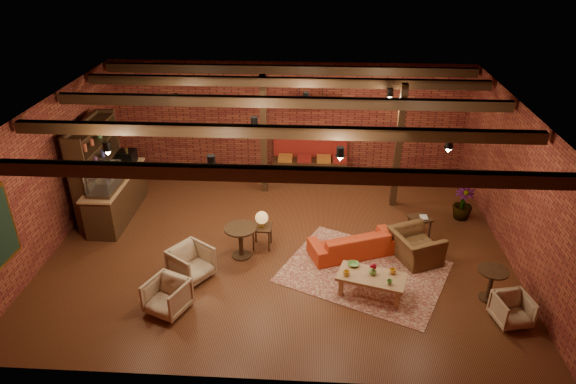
# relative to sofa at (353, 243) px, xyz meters

# --- Properties ---
(floor) EXTENTS (10.00, 10.00, 0.00)m
(floor) POSITION_rel_sofa_xyz_m (-1.64, 0.33, -0.28)
(floor) COLOR #37190D
(floor) RESTS_ON ground
(ceiling) EXTENTS (10.00, 8.00, 0.02)m
(ceiling) POSITION_rel_sofa_xyz_m (-1.64, 0.33, 2.92)
(ceiling) COLOR black
(ceiling) RESTS_ON wall_back
(wall_back) EXTENTS (10.00, 0.02, 3.20)m
(wall_back) POSITION_rel_sofa_xyz_m (-1.64, 4.33, 1.32)
(wall_back) COLOR maroon
(wall_back) RESTS_ON ground
(wall_front) EXTENTS (10.00, 0.02, 3.20)m
(wall_front) POSITION_rel_sofa_xyz_m (-1.64, -3.67, 1.32)
(wall_front) COLOR maroon
(wall_front) RESTS_ON ground
(wall_left) EXTENTS (0.02, 8.00, 3.20)m
(wall_left) POSITION_rel_sofa_xyz_m (-6.64, 0.33, 1.32)
(wall_left) COLOR maroon
(wall_left) RESTS_ON ground
(wall_right) EXTENTS (0.02, 8.00, 3.20)m
(wall_right) POSITION_rel_sofa_xyz_m (3.36, 0.33, 1.32)
(wall_right) COLOR maroon
(wall_right) RESTS_ON ground
(ceiling_beams) EXTENTS (9.80, 6.40, 0.22)m
(ceiling_beams) POSITION_rel_sofa_xyz_m (-1.64, 0.33, 2.80)
(ceiling_beams) COLOR black
(ceiling_beams) RESTS_ON ceiling
(ceiling_pipe) EXTENTS (9.60, 0.12, 0.12)m
(ceiling_pipe) POSITION_rel_sofa_xyz_m (-1.64, 1.93, 2.57)
(ceiling_pipe) COLOR black
(ceiling_pipe) RESTS_ON ceiling
(post_left) EXTENTS (0.16, 0.16, 3.20)m
(post_left) POSITION_rel_sofa_xyz_m (-2.24, 2.93, 1.32)
(post_left) COLOR black
(post_left) RESTS_ON ground
(post_right) EXTENTS (0.16, 0.16, 3.20)m
(post_right) POSITION_rel_sofa_xyz_m (1.16, 2.33, 1.32)
(post_right) COLOR black
(post_right) RESTS_ON ground
(service_counter) EXTENTS (0.80, 2.50, 1.60)m
(service_counter) POSITION_rel_sofa_xyz_m (-5.74, 1.33, 0.52)
(service_counter) COLOR black
(service_counter) RESTS_ON ground
(plant_counter) EXTENTS (0.35, 0.39, 0.30)m
(plant_counter) POSITION_rel_sofa_xyz_m (-5.64, 1.53, 0.94)
(plant_counter) COLOR #337F33
(plant_counter) RESTS_ON service_counter
(shelving_hutch) EXTENTS (0.52, 2.00, 2.40)m
(shelving_hutch) POSITION_rel_sofa_xyz_m (-6.14, 1.43, 0.92)
(shelving_hutch) COLOR black
(shelving_hutch) RESTS_ON ground
(banquette) EXTENTS (2.10, 0.70, 1.00)m
(banquette) POSITION_rel_sofa_xyz_m (-1.04, 3.88, 0.22)
(banquette) COLOR maroon
(banquette) RESTS_ON ground
(service_sign) EXTENTS (0.86, 0.06, 0.30)m
(service_sign) POSITION_rel_sofa_xyz_m (-1.04, 3.43, 2.07)
(service_sign) COLOR #FF5519
(service_sign) RESTS_ON ceiling
(ceiling_spotlights) EXTENTS (6.40, 4.40, 0.28)m
(ceiling_spotlights) POSITION_rel_sofa_xyz_m (-1.64, 0.33, 2.58)
(ceiling_spotlights) COLOR black
(ceiling_spotlights) RESTS_ON ceiling
(rug) EXTENTS (3.91, 3.54, 0.01)m
(rug) POSITION_rel_sofa_xyz_m (0.20, -0.68, -0.27)
(rug) COLOR maroon
(rug) RESTS_ON floor
(sofa) EXTENTS (2.06, 1.39, 0.56)m
(sofa) POSITION_rel_sofa_xyz_m (0.00, 0.00, 0.00)
(sofa) COLOR #BB371A
(sofa) RESTS_ON floor
(coffee_table) EXTENTS (1.43, 0.99, 0.70)m
(coffee_table) POSITION_rel_sofa_xyz_m (0.26, -1.40, 0.12)
(coffee_table) COLOR #976746
(coffee_table) RESTS_ON floor
(side_table_lamp) EXTENTS (0.44, 0.44, 0.90)m
(side_table_lamp) POSITION_rel_sofa_xyz_m (-2.02, 0.15, 0.40)
(side_table_lamp) COLOR black
(side_table_lamp) RESTS_ON floor
(round_table_left) EXTENTS (0.70, 0.70, 0.73)m
(round_table_left) POSITION_rel_sofa_xyz_m (-2.44, -0.25, 0.21)
(round_table_left) COLOR black
(round_table_left) RESTS_ON floor
(armchair_a) EXTENTS (1.00, 1.01, 0.76)m
(armchair_a) POSITION_rel_sofa_xyz_m (-3.35, -1.07, 0.10)
(armchair_a) COLOR beige
(armchair_a) RESTS_ON floor
(armchair_b) EXTENTS (0.90, 0.88, 0.72)m
(armchair_b) POSITION_rel_sofa_xyz_m (-3.56, -2.11, 0.08)
(armchair_b) COLOR beige
(armchair_b) RESTS_ON floor
(armchair_right) EXTENTS (1.03, 1.21, 0.90)m
(armchair_right) POSITION_rel_sofa_xyz_m (1.32, -0.15, 0.17)
(armchair_right) COLOR brown
(armchair_right) RESTS_ON floor
(side_table_book) EXTENTS (0.60, 0.60, 0.52)m
(side_table_book) POSITION_rel_sofa_xyz_m (1.56, 0.81, 0.18)
(side_table_book) COLOR black
(side_table_book) RESTS_ON floor
(round_table_right) EXTENTS (0.58, 0.58, 0.68)m
(round_table_right) POSITION_rel_sofa_xyz_m (2.55, -1.41, 0.17)
(round_table_right) COLOR black
(round_table_right) RESTS_ON floor
(armchair_far) EXTENTS (0.71, 0.68, 0.62)m
(armchair_far) POSITION_rel_sofa_xyz_m (2.76, -2.06, 0.03)
(armchair_far) COLOR beige
(armchair_far) RESTS_ON floor
(plant_tall) EXTENTS (1.72, 1.72, 2.55)m
(plant_tall) POSITION_rel_sofa_xyz_m (2.76, 1.70, 0.99)
(plant_tall) COLOR #4C7F4C
(plant_tall) RESTS_ON floor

